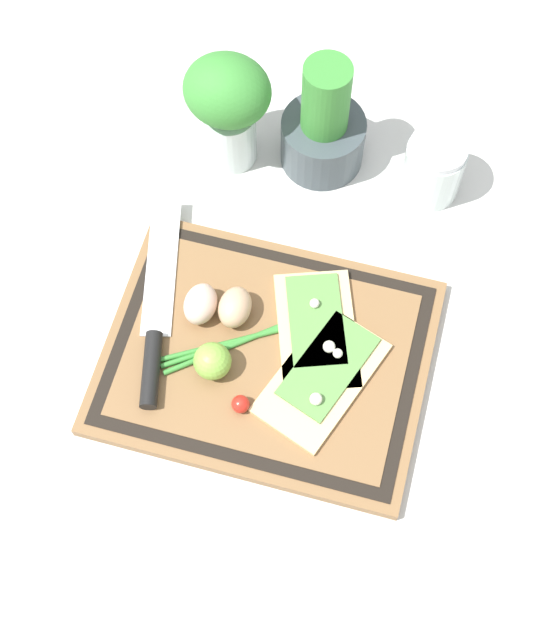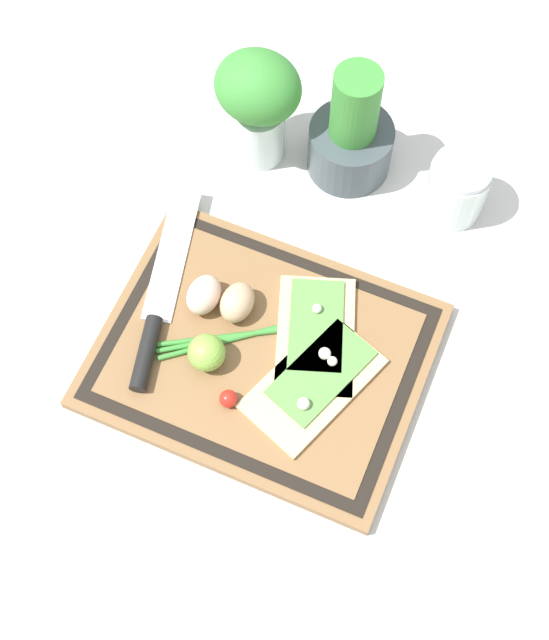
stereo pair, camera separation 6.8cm
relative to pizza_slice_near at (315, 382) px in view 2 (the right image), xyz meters
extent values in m
plane|color=silver|center=(-0.08, 0.01, -0.03)|extent=(6.00, 6.00, 0.00)
cube|color=brown|center=(-0.08, 0.01, -0.02)|extent=(0.41, 0.32, 0.02)
cube|color=black|center=(-0.08, 0.01, -0.01)|extent=(0.39, 0.30, 0.00)
cube|color=brown|center=(-0.08, 0.01, -0.01)|extent=(0.35, 0.27, 0.00)
cube|color=#DBBC7F|center=(0.00, 0.00, 0.00)|extent=(0.15, 0.20, 0.01)
cube|color=#568942|center=(0.00, 0.01, 0.00)|extent=(0.11, 0.15, 0.00)
sphere|color=silver|center=(0.00, -0.04, 0.01)|extent=(0.02, 0.02, 0.02)
sphere|color=silver|center=(0.01, 0.03, 0.01)|extent=(0.01, 0.01, 0.01)
cube|color=#DBBC7F|center=(-0.02, 0.06, 0.00)|extent=(0.15, 0.19, 0.01)
cube|color=#568942|center=(-0.03, 0.07, 0.00)|extent=(0.11, 0.15, 0.00)
sphere|color=silver|center=(0.00, 0.04, 0.01)|extent=(0.02, 0.02, 0.02)
sphere|color=silver|center=(-0.03, 0.09, 0.01)|extent=(0.01, 0.01, 0.01)
cube|color=silver|center=(-0.25, 0.10, 0.00)|extent=(0.09, 0.21, 0.00)
cylinder|color=black|center=(-0.21, -0.05, 0.01)|extent=(0.05, 0.10, 0.02)
ellipsoid|color=tan|center=(-0.13, 0.06, 0.02)|extent=(0.04, 0.06, 0.04)
ellipsoid|color=beige|center=(-0.18, 0.05, 0.02)|extent=(0.04, 0.06, 0.04)
sphere|color=#7FB742|center=(-0.14, -0.02, 0.02)|extent=(0.05, 0.05, 0.05)
sphere|color=red|center=(-0.09, -0.06, 0.01)|extent=(0.02, 0.02, 0.02)
cylinder|color=#388433|center=(-0.10, 0.03, 0.00)|extent=(0.23, 0.14, 0.01)
cylinder|color=#388433|center=(-0.10, 0.03, 0.00)|extent=(0.22, 0.15, 0.01)
cylinder|color=#388433|center=(-0.10, 0.03, 0.00)|extent=(0.20, 0.17, 0.01)
cylinder|color=#3D474C|center=(-0.08, 0.34, 0.01)|extent=(0.12, 0.12, 0.08)
cylinder|color=#388433|center=(-0.08, 0.34, 0.09)|extent=(0.07, 0.07, 0.15)
cylinder|color=silver|center=(0.07, 0.33, 0.02)|extent=(0.08, 0.08, 0.09)
cylinder|color=olive|center=(0.07, 0.33, -0.01)|extent=(0.07, 0.07, 0.03)
cylinder|color=silver|center=(0.07, 0.33, 0.07)|extent=(0.08, 0.08, 0.01)
cylinder|color=silver|center=(-0.21, 0.31, 0.02)|extent=(0.07, 0.07, 0.09)
ellipsoid|color=#388433|center=(-0.21, 0.31, 0.11)|extent=(0.12, 0.10, 0.10)
camera|label=1|loc=(0.05, -0.41, 1.04)|focal=50.00mm
camera|label=2|loc=(0.11, -0.39, 1.04)|focal=50.00mm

